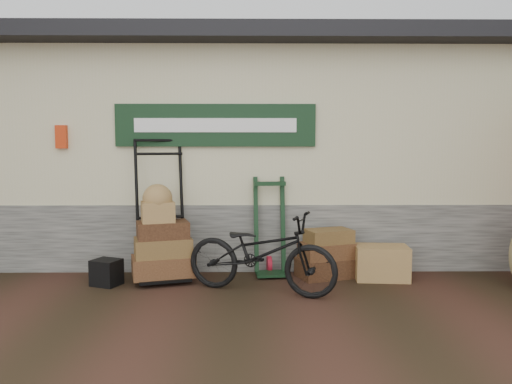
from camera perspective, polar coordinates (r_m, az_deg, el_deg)
ground at (r=5.82m, az=-2.17°, el=-11.52°), size 80.00×80.00×0.00m
station_building at (r=8.31m, az=-1.74°, el=4.82°), size 14.40×4.10×3.20m
porter_trolley at (r=6.40m, az=-10.85°, el=-1.78°), size 1.06×0.91×1.81m
green_barrow at (r=6.50m, az=1.61°, el=-3.96°), size 0.50×0.44×1.28m
suitcase_stack at (r=6.51m, az=8.04°, el=-6.91°), size 0.81×0.65×0.63m
wicker_hamper at (r=6.55m, az=14.15°, el=-7.83°), size 0.69×0.48×0.43m
black_trunk at (r=6.37m, az=-16.72°, el=-8.79°), size 0.40×0.37×0.31m
bicycle at (r=5.73m, az=0.57°, el=-6.42°), size 1.22×1.90×1.04m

